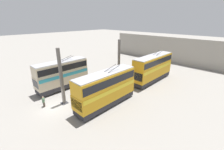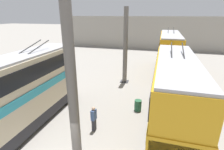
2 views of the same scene
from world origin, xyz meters
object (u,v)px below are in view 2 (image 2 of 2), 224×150
bus_left_far (169,51)px  person_aisle_midway (94,118)px  bus_left_near (174,93)px  bus_right_mid (29,85)px  oil_drum (138,105)px

bus_left_far → person_aisle_midway: bus_left_far is taller
bus_left_near → bus_left_far: (12.72, -0.00, 0.12)m
bus_left_far → bus_right_mid: 17.11m
bus_left_near → person_aisle_midway: size_ratio=5.47×
bus_left_near → person_aisle_midway: bearing=105.1°
bus_left_near → oil_drum: 3.96m
person_aisle_midway → oil_drum: 4.22m
bus_left_near → bus_right_mid: 9.71m
bus_right_mid → oil_drum: bus_right_mid is taller
bus_left_far → oil_drum: bearing=167.2°
bus_right_mid → person_aisle_midway: bus_right_mid is taller
bus_left_near → person_aisle_midway: 5.41m
bus_left_far → bus_right_mid: bearing=145.8°
bus_left_far → oil_drum: size_ratio=11.75×
oil_drum → bus_right_mid: bearing=115.9°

